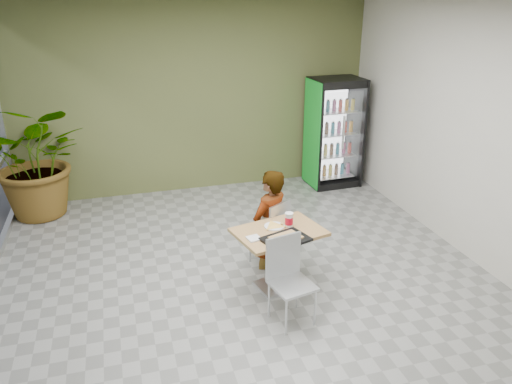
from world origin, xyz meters
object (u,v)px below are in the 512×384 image
chair_far (274,228)px  seated_woman (270,229)px  dining_table (279,247)px  cafeteria_tray (286,239)px  beverage_fridge (334,133)px  chair_near (288,272)px  soda_cup (289,220)px  potted_plant (38,160)px

chair_far → seated_woman: bearing=-62.0°
dining_table → cafeteria_tray: 0.34m
cafeteria_tray → beverage_fridge: 3.80m
seated_woman → chair_near: bearing=49.7°
dining_table → beverage_fridge: 3.61m
soda_cup → cafeteria_tray: soda_cup is taller
dining_table → beverage_fridge: size_ratio=0.58×
chair_near → beverage_fridge: bearing=47.2°
beverage_fridge → potted_plant: beverage_fridge is taller
chair_far → beverage_fridge: bearing=-160.4°
seated_woman → soda_cup: (0.08, -0.48, 0.34)m
soda_cup → cafeteria_tray: size_ratio=0.35×
seated_woman → beverage_fridge: size_ratio=0.83×
seated_woman → cafeteria_tray: seated_woman is taller
seated_woman → potted_plant: (-2.91, 2.43, 0.41)m
chair_far → chair_near: size_ratio=0.94×
chair_far → chair_near: bearing=46.9°
soda_cup → beverage_fridge: 3.45m
dining_table → seated_woman: 0.56m
seated_woman → beverage_fridge: (1.95, 2.41, 0.46)m
seated_woman → chair_far: bearing=118.0°
dining_table → seated_woman: bearing=83.3°
dining_table → soda_cup: (0.14, 0.07, 0.30)m
chair_far → chair_near: (-0.20, -1.09, 0.03)m
cafeteria_tray → potted_plant: bearing=131.3°
chair_near → beverage_fridge: (2.11, 3.53, 0.40)m
chair_far → cafeteria_tray: bearing=48.7°
chair_far → cafeteria_tray: chair_far is taller
cafeteria_tray → seated_woman: bearing=85.0°
dining_table → chair_far: (0.11, 0.52, -0.02)m
chair_near → soda_cup: bearing=57.9°
dining_table → chair_far: chair_far is taller
seated_woman → cafeteria_tray: 0.85m
dining_table → chair_near: 0.58m
cafeteria_tray → dining_table: bearing=88.7°
chair_far → potted_plant: size_ratio=0.49×
dining_table → chair_far: size_ratio=1.25×
dining_table → cafeteria_tray: (-0.01, -0.25, 0.23)m
dining_table → chair_far: bearing=77.7°
cafeteria_tray → beverage_fridge: bearing=57.8°
cafeteria_tray → potted_plant: size_ratio=0.27×
cafeteria_tray → beverage_fridge: (2.02, 3.22, 0.19)m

